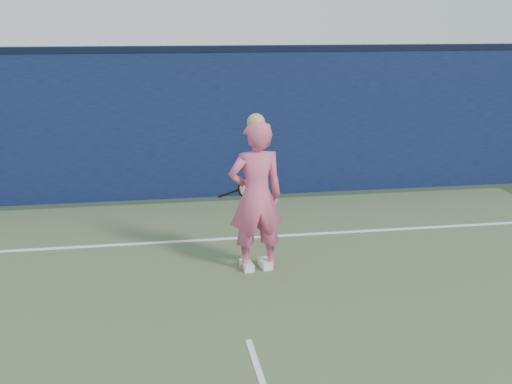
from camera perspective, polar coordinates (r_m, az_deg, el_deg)
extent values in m
cube|color=#0D103A|center=(11.25, -5.13, 5.93)|extent=(24.00, 0.40, 2.50)
cube|color=black|center=(11.12, -5.29, 12.55)|extent=(24.00, 0.42, 0.10)
imported|color=#DA547D|center=(7.82, 0.00, -0.41)|extent=(0.74, 0.53, 1.88)
sphere|color=tan|center=(7.62, 0.00, 6.18)|extent=(0.22, 0.22, 0.22)
cube|color=white|center=(8.13, 0.81, -6.39)|extent=(0.15, 0.29, 0.10)
cube|color=white|center=(8.07, -0.82, -6.57)|extent=(0.15, 0.29, 0.10)
torus|color=black|center=(8.21, -0.81, 0.37)|extent=(0.27, 0.13, 0.27)
torus|color=yellow|center=(8.21, -0.81, 0.37)|extent=(0.22, 0.10, 0.22)
cylinder|color=beige|center=(8.21, -0.81, 0.37)|extent=(0.22, 0.09, 0.22)
cylinder|color=black|center=(8.20, -2.22, -0.04)|extent=(0.25, 0.06, 0.09)
cylinder|color=black|center=(8.20, -3.02, -0.32)|extent=(0.12, 0.05, 0.06)
cube|color=white|center=(9.13, -3.65, -4.22)|extent=(11.00, 0.08, 0.01)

